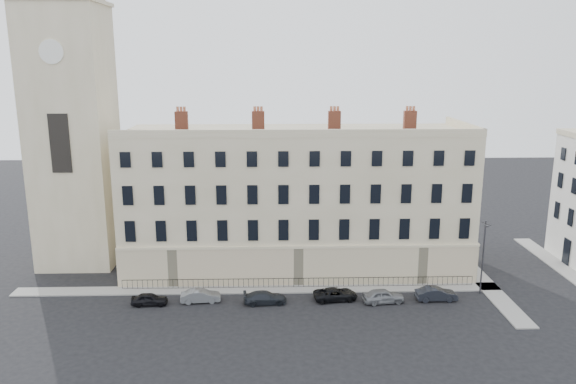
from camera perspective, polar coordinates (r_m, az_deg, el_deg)
The scene contains 14 objects.
ground at distance 52.64m, azimuth 8.06°, elevation -11.85°, with size 160.00×160.00×0.00m, color black.
terrace at distance 60.76m, azimuth 0.86°, elevation -0.74°, with size 36.22×12.22×17.00m.
church_tower at distance 64.65m, azimuth -21.29°, elevation 9.24°, with size 8.00×8.13×44.00m.
pavement_terrace at distance 56.49m, azimuth -3.01°, elevation -9.85°, with size 48.00×2.00×0.12m, color gray.
pavement_east_return at distance 63.05m, azimuth 18.67°, elevation -8.04°, with size 2.00×24.00×0.12m, color gray.
pavement_adjacent at distance 68.78m, azimuth 25.99°, elevation -6.92°, with size 2.00×20.00×0.12m, color gray.
railings at distance 56.70m, azimuth 1.09°, elevation -9.20°, with size 35.00×0.04×0.96m.
car_a at distance 54.57m, azimuth -13.88°, elevation -10.53°, with size 1.35×3.35×1.14m, color black.
car_b at distance 54.23m, azimuth -8.87°, elevation -10.39°, with size 1.29×3.71×1.22m, color slate.
car_c at distance 53.36m, azimuth -2.35°, elevation -10.67°, with size 1.64×4.02×1.17m, color #20242B.
car_d at distance 54.24m, azimuth 4.85°, elevation -10.30°, with size 1.93×4.18×1.16m, color black.
car_e at distance 54.22m, azimuth 9.65°, elevation -10.36°, with size 1.57×3.91×1.33m, color slate.
car_f at distance 55.74m, azimuth 14.82°, elevation -9.98°, with size 1.35×3.88×1.28m, color black.
streetlamp at distance 57.20m, azimuth 19.21°, elevation -5.98°, with size 0.62×1.55×7.39m.
Camera 1 is at (-8.58, -46.89, 22.32)m, focal length 35.00 mm.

